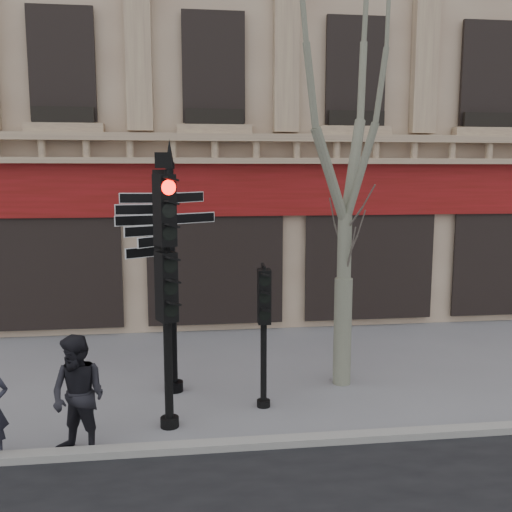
{
  "coord_description": "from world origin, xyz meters",
  "views": [
    {
      "loc": [
        -0.78,
        -9.25,
        4.02
      ],
      "look_at": [
        0.48,
        0.6,
        2.56
      ],
      "focal_mm": 40.0,
      "sensor_mm": 36.0,
      "label": 1
    }
  ],
  "objects_px": {
    "traffic_signal_secondary": "(264,311)",
    "fingerpost": "(171,225)",
    "pedestrian_b": "(78,396)",
    "plane_tree": "(348,84)",
    "traffic_signal_main": "(166,258)"
  },
  "relations": [
    {
      "from": "traffic_signal_secondary",
      "to": "pedestrian_b",
      "type": "relative_size",
      "value": 1.38
    },
    {
      "from": "traffic_signal_main",
      "to": "pedestrian_b",
      "type": "bearing_deg",
      "value": -173.57
    },
    {
      "from": "fingerpost",
      "to": "pedestrian_b",
      "type": "height_order",
      "value": "fingerpost"
    },
    {
      "from": "fingerpost",
      "to": "plane_tree",
      "type": "distance_m",
      "value": 4.04
    },
    {
      "from": "plane_tree",
      "to": "traffic_signal_secondary",
      "type": "bearing_deg",
      "value": -151.3
    },
    {
      "from": "traffic_signal_secondary",
      "to": "plane_tree",
      "type": "height_order",
      "value": "plane_tree"
    },
    {
      "from": "plane_tree",
      "to": "fingerpost",
      "type": "bearing_deg",
      "value": 179.79
    },
    {
      "from": "traffic_signal_secondary",
      "to": "fingerpost",
      "type": "bearing_deg",
      "value": 151.86
    },
    {
      "from": "fingerpost",
      "to": "pedestrian_b",
      "type": "relative_size",
      "value": 2.62
    },
    {
      "from": "pedestrian_b",
      "to": "traffic_signal_secondary",
      "type": "bearing_deg",
      "value": 53.01
    },
    {
      "from": "fingerpost",
      "to": "traffic_signal_secondary",
      "type": "relative_size",
      "value": 1.9
    },
    {
      "from": "pedestrian_b",
      "to": "plane_tree",
      "type": "bearing_deg",
      "value": 54.22
    },
    {
      "from": "traffic_signal_secondary",
      "to": "plane_tree",
      "type": "distance_m",
      "value": 4.31
    },
    {
      "from": "plane_tree",
      "to": "pedestrian_b",
      "type": "relative_size",
      "value": 4.52
    },
    {
      "from": "plane_tree",
      "to": "traffic_signal_main",
      "type": "bearing_deg",
      "value": -155.22
    }
  ]
}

